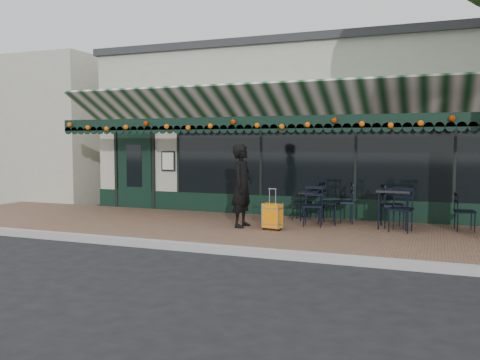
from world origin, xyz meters
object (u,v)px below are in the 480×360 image
at_px(suitcase, 272,216).
at_px(chair_a_extra, 465,212).
at_px(cafe_table_a, 394,194).
at_px(chair_b_right, 330,203).
at_px(woman, 242,186).
at_px(chair_a_left, 343,202).
at_px(cafe_table_b, 312,195).
at_px(chair_a_right, 393,206).
at_px(chair_a_front, 401,210).
at_px(chair_b_front, 313,206).
at_px(chair_b_left, 301,203).

relative_size(suitcase, chair_a_extra, 1.09).
xyz_separation_m(cafe_table_a, chair_b_right, (-1.40, 0.06, -0.27)).
bearing_deg(cafe_table_a, woman, -161.65).
height_order(suitcase, chair_a_left, chair_a_left).
height_order(cafe_table_b, chair_a_right, chair_a_right).
bearing_deg(woman, chair_a_front, -77.34).
relative_size(chair_a_right, chair_a_extra, 1.18).
xyz_separation_m(woman, chair_b_front, (1.43, 0.63, -0.46)).
relative_size(suitcase, chair_b_left, 1.07).
bearing_deg(chair_a_extra, chair_b_left, 77.19).
bearing_deg(chair_a_right, chair_a_extra, -102.79).
bearing_deg(suitcase, chair_a_right, 39.21).
xyz_separation_m(chair_a_right, chair_b_left, (-2.14, 0.36, -0.07)).
bearing_deg(chair_a_right, woman, 94.48).
bearing_deg(cafe_table_b, chair_a_front, -23.37).
distance_m(chair_a_extra, chair_b_right, 2.83).
bearing_deg(chair_b_right, woman, 130.15).
relative_size(cafe_table_b, chair_b_right, 0.71).
relative_size(woman, chair_a_right, 1.90).
bearing_deg(woman, chair_b_left, -30.40).
distance_m(cafe_table_a, chair_a_front, 0.53).
bearing_deg(suitcase, cafe_table_a, 37.00).
height_order(suitcase, chair_b_left, suitcase).
distance_m(cafe_table_b, chair_b_front, 0.93).
relative_size(woman, suitcase, 2.07).
relative_size(suitcase, cafe_table_b, 1.29).
xyz_separation_m(woman, cafe_table_b, (1.21, 1.52, -0.30)).
bearing_deg(chair_b_front, cafe_table_b, 96.91).
relative_size(chair_b_left, chair_b_right, 0.86).
height_order(chair_b_right, chair_b_front, chair_b_right).
relative_size(woman, chair_b_left, 2.21).
bearing_deg(chair_a_left, chair_b_front, -51.54).
bearing_deg(chair_b_front, woman, -163.22).
relative_size(woman, chair_a_extra, 2.25).
relative_size(chair_a_left, chair_a_extra, 1.18).
bearing_deg(cafe_table_b, chair_a_right, -11.51).
relative_size(chair_a_extra, chair_b_front, 0.90).
bearing_deg(chair_a_right, cafe_table_a, 178.26).
xyz_separation_m(chair_a_left, chair_b_left, (-1.02, 0.15, -0.06)).
relative_size(cafe_table_a, chair_a_front, 0.90).
height_order(chair_a_front, chair_b_left, chair_a_front).
height_order(cafe_table_b, chair_a_extra, chair_a_extra).
relative_size(woman, cafe_table_b, 2.67).
xyz_separation_m(chair_a_front, chair_a_extra, (1.25, 0.59, -0.06)).
height_order(chair_b_left, chair_b_front, chair_b_front).
xyz_separation_m(chair_a_extra, chair_b_left, (-3.59, 0.29, 0.01)).
bearing_deg(chair_b_front, suitcase, -138.51).
bearing_deg(chair_a_left, cafe_table_b, -117.37).
bearing_deg(cafe_table_b, chair_b_right, -40.08).
xyz_separation_m(suitcase, chair_b_right, (0.97, 1.25, 0.19)).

